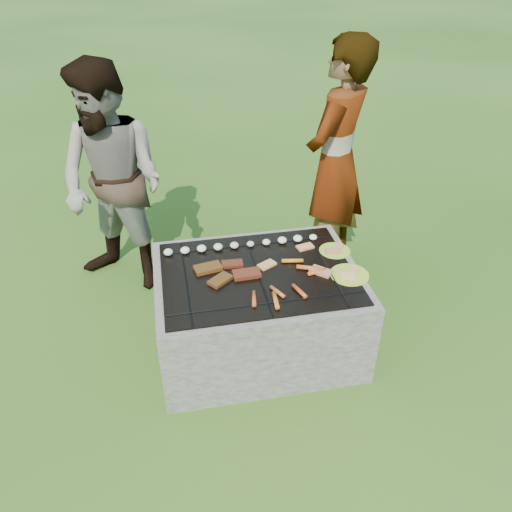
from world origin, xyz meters
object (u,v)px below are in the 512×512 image
(fire_pit, at_px, (257,312))
(plate_near, at_px, (349,275))
(bystander, at_px, (113,184))
(cook, at_px, (336,163))
(plate_far, at_px, (335,251))

(fire_pit, bearing_deg, plate_near, -14.40)
(bystander, bearing_deg, cook, 33.13)
(fire_pit, relative_size, plate_near, 4.19)
(cook, height_order, bystander, cook)
(plate_near, bearing_deg, fire_pit, 165.60)
(fire_pit, height_order, cook, cook)
(plate_near, relative_size, cook, 0.17)
(plate_near, distance_m, bystander, 1.83)
(plate_far, bearing_deg, plate_near, -89.76)
(plate_far, distance_m, bystander, 1.67)
(fire_pit, height_order, plate_near, plate_near)
(plate_near, bearing_deg, cook, 77.62)
(plate_far, bearing_deg, bystander, 151.14)
(fire_pit, relative_size, plate_far, 4.89)
(fire_pit, height_order, bystander, bystander)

